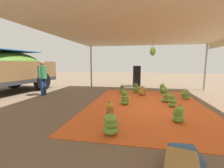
# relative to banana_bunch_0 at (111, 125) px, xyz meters

# --- Properties ---
(ground_plane) EXTENTS (40.00, 40.00, 0.00)m
(ground_plane) POSITION_rel_banana_bunch_0_xyz_m (2.48, 2.20, -0.21)
(ground_plane) COLOR brown
(tarp_orange) EXTENTS (5.77, 4.03, 0.01)m
(tarp_orange) POSITION_rel_banana_bunch_0_xyz_m (2.48, -0.80, -0.21)
(tarp_orange) COLOR #E05B23
(tarp_orange) RESTS_ON ground
(tent_canopy) EXTENTS (8.00, 7.00, 2.61)m
(tent_canopy) POSITION_rel_banana_bunch_0_xyz_m (2.49, -0.89, 2.33)
(tent_canopy) COLOR #9EA0A5
(tent_canopy) RESTS_ON ground
(banana_bunch_0) EXTENTS (0.46, 0.45, 0.46)m
(banana_bunch_0) POSITION_rel_banana_bunch_0_xyz_m (0.00, 0.00, 0.00)
(banana_bunch_0) COLOR #6B9E38
(banana_bunch_0) RESTS_ON tarp_orange
(banana_bunch_1) EXTENTS (0.42, 0.42, 0.61)m
(banana_bunch_1) POSITION_rel_banana_bunch_0_xyz_m (3.02, -1.54, 0.06)
(banana_bunch_1) COLOR #6B9E38
(banana_bunch_1) RESTS_ON tarp_orange
(banana_bunch_2) EXTENTS (0.40, 0.40, 0.52)m
(banana_bunch_2) POSITION_rel_banana_bunch_0_xyz_m (4.70, -0.37, 0.03)
(banana_bunch_2) COLOR #75A83D
(banana_bunch_2) RESTS_ON tarp_orange
(banana_bunch_3) EXTENTS (0.28, 0.27, 0.45)m
(banana_bunch_3) POSITION_rel_banana_bunch_0_xyz_m (0.99, 0.22, -0.01)
(banana_bunch_3) COLOR #996628
(banana_bunch_3) RESTS_ON tarp_orange
(banana_bunch_4) EXTENTS (0.41, 0.45, 0.44)m
(banana_bunch_4) POSITION_rel_banana_bunch_0_xyz_m (3.73, -2.45, -0.02)
(banana_bunch_4) COLOR #6B9E38
(banana_bunch_4) RESTS_ON tarp_orange
(banana_bunch_5) EXTENTS (0.42, 0.41, 0.52)m
(banana_bunch_5) POSITION_rel_banana_bunch_0_xyz_m (2.40, -0.05, 0.02)
(banana_bunch_5) COLOR #60932D
(banana_bunch_5) RESTS_ON tarp_orange
(banana_bunch_6) EXTENTS (0.39, 0.41, 0.50)m
(banana_bunch_6) POSITION_rel_banana_bunch_0_xyz_m (4.88, -1.69, 0.01)
(banana_bunch_6) COLOR #518428
(banana_bunch_6) RESTS_ON tarp_orange
(banana_bunch_7) EXTENTS (0.36, 0.34, 0.47)m
(banana_bunch_7) POSITION_rel_banana_bunch_0_xyz_m (2.39, -1.67, -0.00)
(banana_bunch_7) COLOR #6B9E38
(banana_bunch_7) RESTS_ON tarp_orange
(banana_bunch_8) EXTENTS (0.49, 0.48, 0.45)m
(banana_bunch_8) POSITION_rel_banana_bunch_0_xyz_m (4.17, -0.68, -0.00)
(banana_bunch_8) COLOR #996628
(banana_bunch_8) RESTS_ON tarp_orange
(banana_bunch_9) EXTENTS (0.32, 0.32, 0.42)m
(banana_bunch_9) POSITION_rel_banana_bunch_0_xyz_m (4.65, 0.34, -0.03)
(banana_bunch_9) COLOR #75A83D
(banana_bunch_9) RESTS_ON tarp_orange
(banana_bunch_10) EXTENTS (0.37, 0.37, 0.46)m
(banana_bunch_10) POSITION_rel_banana_bunch_0_xyz_m (0.98, -1.56, -0.01)
(banana_bunch_10) COLOR #60932D
(banana_bunch_10) RESTS_ON tarp_orange
(cargo_truck_far) EXTENTS (7.52, 4.05, 2.40)m
(cargo_truck_far) POSITION_rel_banana_bunch_0_xyz_m (7.10, 10.08, 1.03)
(cargo_truck_far) COLOR #2D2D2D
(cargo_truck_far) RESTS_ON ground
(worker_0) EXTENTS (0.59, 0.36, 1.61)m
(worker_0) POSITION_rel_banana_bunch_0_xyz_m (3.39, 3.91, 0.73)
(worker_0) COLOR navy
(worker_0) RESTS_ON ground
(speaker_stack) EXTENTS (0.63, 0.52, 1.34)m
(speaker_stack) POSITION_rel_banana_bunch_0_xyz_m (7.14, -0.33, 0.46)
(speaker_stack) COLOR black
(speaker_stack) RESTS_ON ground
(crate_0) EXTENTS (0.44, 0.39, 0.27)m
(crate_0) POSITION_rel_banana_bunch_0_xyz_m (-0.85, -1.22, -0.08)
(crate_0) COLOR #335B8E
(crate_0) RESTS_ON ground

